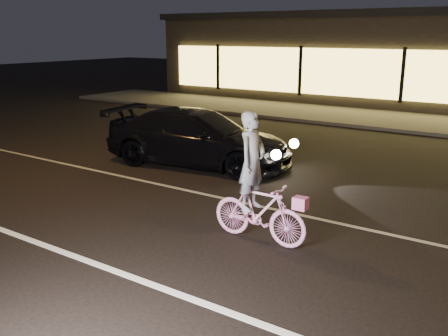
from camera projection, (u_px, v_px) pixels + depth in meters
The scene contains 7 objects.
ground at pixel (156, 229), 8.51m from camera, with size 90.00×90.00×0.00m, color black.
lane_stripe_near at pixel (88, 261), 7.31m from camera, with size 60.00×0.12×0.01m, color silver.
lane_stripe_far at pixel (222, 198), 10.11m from camera, with size 60.00×0.10×0.01m, color gray.
sidewalk at pixel (386, 120), 18.88m from camera, with size 30.00×4.00×0.12m, color #383533.
storefront at pixel (428, 57), 23.10m from camera, with size 25.40×8.42×4.20m.
cyclist at pixel (257, 197), 7.87m from camera, with size 1.66×0.57×2.09m.
sedan at pixel (198, 138), 12.51m from camera, with size 5.04×2.64×1.40m.
Camera 1 is at (5.42, -5.92, 3.24)m, focal length 40.00 mm.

